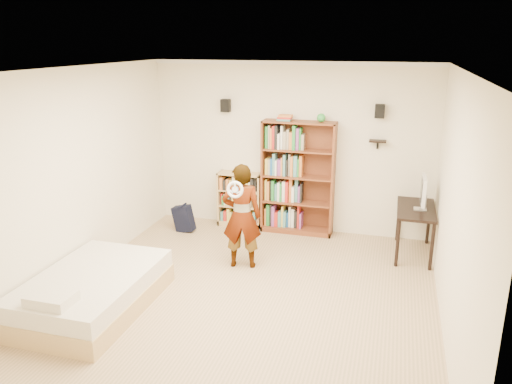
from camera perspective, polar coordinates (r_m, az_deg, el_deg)
ground at (r=6.19m, az=-1.22°, el=-12.02°), size 4.50×5.00×0.01m
room_shell at (r=5.56m, az=-1.34°, el=4.07°), size 4.52×5.02×2.71m
crown_molding at (r=5.43m, az=-1.40°, el=13.46°), size 4.50×5.00×0.06m
speaker_left at (r=8.09m, az=-3.50°, el=9.84°), size 0.14×0.12×0.20m
speaker_right at (r=7.64m, az=13.97°, el=8.96°), size 0.14×0.12×0.20m
wall_shelf at (r=7.73m, az=13.74°, el=5.67°), size 0.25×0.16×0.02m
tall_bookshelf at (r=7.93m, az=4.81°, el=1.59°), size 1.14×0.33×1.81m
low_bookshelf at (r=8.31m, az=-1.84°, el=-0.85°), size 0.73×0.27×0.91m
computer_desk at (r=7.57m, az=17.61°, el=-4.30°), size 0.52×1.05×0.71m
imac at (r=7.33m, az=18.41°, el=-0.14°), size 0.16×0.49×0.48m
daybed at (r=6.16m, az=-18.20°, el=-10.28°), size 1.19×1.84×0.54m
person at (r=6.73m, az=-1.64°, el=-2.78°), size 0.59×0.44×1.46m
wii_wheel at (r=6.34m, az=-2.41°, el=0.27°), size 0.22×0.08×0.23m
navy_bag at (r=8.22m, az=-8.27°, el=-2.96°), size 0.34×0.23×0.44m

